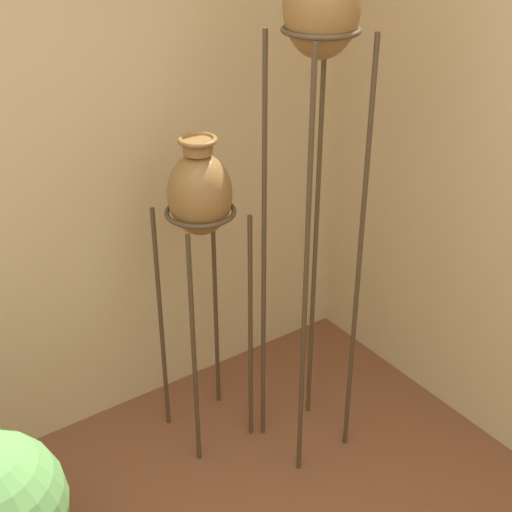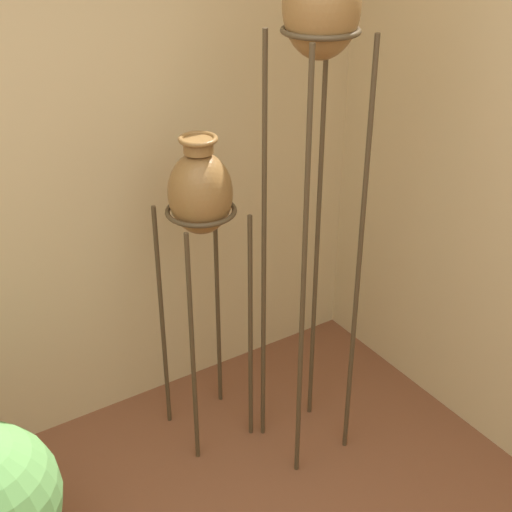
% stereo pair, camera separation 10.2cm
% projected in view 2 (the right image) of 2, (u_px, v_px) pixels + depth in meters
% --- Properties ---
extents(vase_stand_tall, '(0.29, 0.29, 2.21)m').
position_uv_depth(vase_stand_tall, '(321.00, 31.00, 2.44)').
color(vase_stand_tall, '#473823').
rests_on(vase_stand_tall, ground_plane).
extents(vase_stand_medium, '(0.30, 0.30, 1.45)m').
position_uv_depth(vase_stand_medium, '(201.00, 202.00, 2.84)').
color(vase_stand_medium, '#473823').
rests_on(vase_stand_medium, ground_plane).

